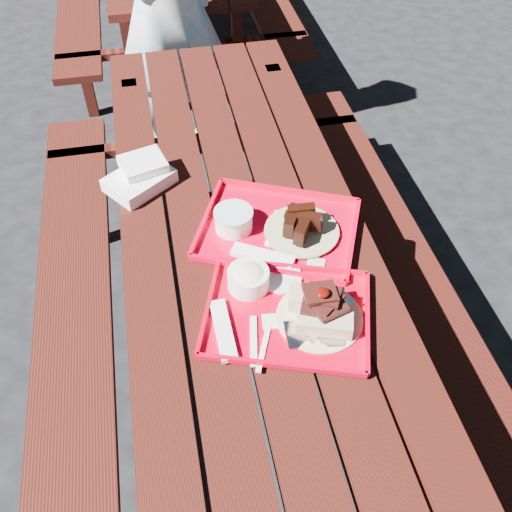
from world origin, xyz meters
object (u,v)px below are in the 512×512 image
Objects in this scene: near_tray at (288,304)px; person at (165,4)px; picnic_table_near at (247,277)px; far_tray at (275,228)px.

person is (-0.15, 1.78, 0.05)m from near_tray.
far_tray is (0.09, -0.01, 0.21)m from picnic_table_near.
near_tray is 0.29m from far_tray.
person is at bearing 96.91° from far_tray.
near_tray reaches higher than far_tray.
picnic_table_near is 1.45× the size of person.
far_tray reaches higher than picnic_table_near.
near_tray reaches higher than picnic_table_near.
near_tray is at bearing 69.84° from person.
person is at bearing 93.61° from picnic_table_near.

